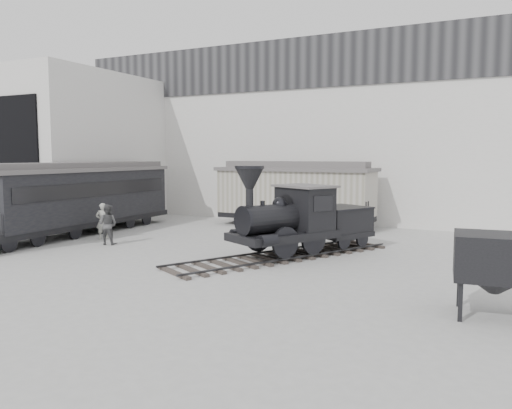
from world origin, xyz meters
The scene contains 9 objects.
ground centered at (0.00, 0.00, 0.00)m, with size 90.00×90.00×0.00m, color #9E9E9B.
north_wall centered at (0.00, 14.98, 5.55)m, with size 34.00×2.51×11.00m.
west_pavilion centered at (-14.50, 9.96, 4.49)m, with size 7.00×12.11×9.00m.
locomotive centered at (2.37, 4.20, 1.32)m, with size 6.76×9.90×3.56m.
boxcar centered at (-0.76, 11.88, 1.95)m, with size 9.19×3.17×3.72m.
passenger_coach centered at (-9.80, 4.62, 1.89)m, with size 2.91×12.82×3.42m.
visitor_a centered at (-7.57, 3.82, 0.88)m, with size 0.64×0.42×1.77m, color #B6B6AB.
visitor_b centered at (-6.34, 2.81, 0.92)m, with size 0.89×0.70×1.84m, color #4D4C4E.
coal_hopper centered at (9.57, -0.99, 1.37)m, with size 2.05×1.73×2.10m.
Camera 1 is at (9.47, -14.53, 4.02)m, focal length 35.00 mm.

